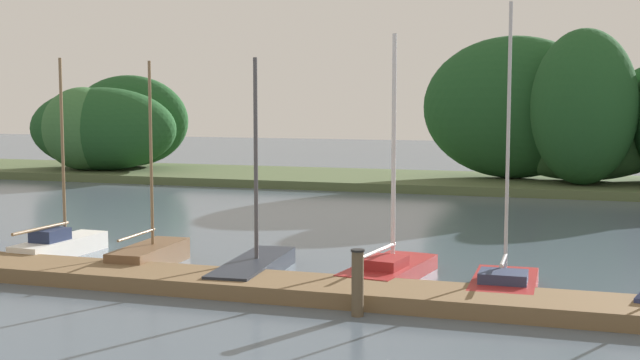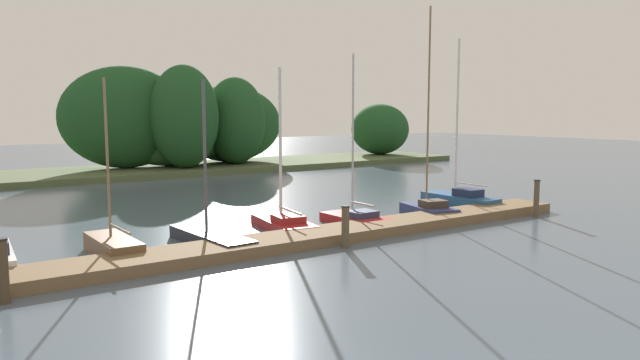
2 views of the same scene
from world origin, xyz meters
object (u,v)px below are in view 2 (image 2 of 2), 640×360
object	(u,v)px
sailboat_4	(112,245)
mooring_piling_2	(345,226)
sailboat_6	(283,221)
mooring_piling_1	(3,271)
mooring_piling_3	(536,198)
sailboat_8	(428,207)
sailboat_9	(458,198)
sailboat_7	(355,217)
sailboat_5	(208,236)

from	to	relation	value
sailboat_4	mooring_piling_2	distance (m)	7.09
sailboat_6	mooring_piling_1	xyz separation A→B (m)	(-9.36, -3.54, 0.45)
mooring_piling_2	mooring_piling_3	size ratio (longest dim) A/B	0.89
sailboat_8	sailboat_9	size ratio (longest dim) A/B	1.13
sailboat_4	sailboat_7	bearing A→B (deg)	-93.71
sailboat_7	mooring_piling_3	xyz separation A→B (m)	(7.09, -2.94, 0.49)
sailboat_6	sailboat_8	bearing A→B (deg)	-90.93
sailboat_6	sailboat_8	world-z (taller)	sailboat_8
mooring_piling_2	sailboat_9	bearing A→B (deg)	21.34
sailboat_9	sailboat_7	bearing A→B (deg)	94.99
sailboat_5	sailboat_9	bearing A→B (deg)	-91.26
sailboat_7	sailboat_8	distance (m)	3.56
sailboat_6	sailboat_9	xyz separation A→B (m)	(9.20, -0.06, 0.10)
sailboat_4	sailboat_6	distance (m)	6.21
sailboat_9	sailboat_6	bearing A→B (deg)	88.82
sailboat_8	sailboat_6	bearing A→B (deg)	93.38
mooring_piling_3	sailboat_5	bearing A→B (deg)	167.23
sailboat_5	sailboat_9	size ratio (longest dim) A/B	0.71
sailboat_6	mooring_piling_1	world-z (taller)	sailboat_6
sailboat_6	mooring_piling_1	size ratio (longest dim) A/B	3.93
sailboat_6	mooring_piling_3	world-z (taller)	sailboat_6
mooring_piling_1	sailboat_8	bearing A→B (deg)	9.02
sailboat_9	mooring_piling_3	bearing A→B (deg)	-170.48
sailboat_8	mooring_piling_2	distance (m)	6.65
sailboat_8	mooring_piling_3	xyz separation A→B (m)	(3.55, -2.60, 0.40)
sailboat_4	sailboat_8	bearing A→B (deg)	-94.80
mooring_piling_1	sailboat_4	bearing A→B (deg)	44.31
sailboat_9	mooring_piling_2	xyz separation A→B (m)	(-9.04, -3.53, 0.28)
sailboat_8	mooring_piling_2	size ratio (longest dim) A/B	6.27
sailboat_5	mooring_piling_3	bearing A→B (deg)	-106.96
sailboat_5	mooring_piling_3	world-z (taller)	sailboat_5
mooring_piling_1	mooring_piling_2	size ratio (longest dim) A/B	1.11
sailboat_9	mooring_piling_2	world-z (taller)	sailboat_9
mooring_piling_3	sailboat_6	bearing A→B (deg)	159.67
sailboat_5	sailboat_6	world-z (taller)	sailboat_6
sailboat_7	mooring_piling_1	size ratio (longest dim) A/B	4.31
sailboat_7	sailboat_9	xyz separation A→B (m)	(6.43, 0.66, 0.12)
mooring_piling_2	sailboat_7	bearing A→B (deg)	47.83
sailboat_4	sailboat_7	size ratio (longest dim) A/B	0.82
sailboat_7	sailboat_9	bearing A→B (deg)	-85.32
sailboat_5	sailboat_6	distance (m)	3.29
sailboat_5	mooring_piling_1	bearing A→B (deg)	110.68
sailboat_6	sailboat_8	distance (m)	6.39
sailboat_9	mooring_piling_2	distance (m)	9.71
mooring_piling_1	sailboat_6	bearing A→B (deg)	20.72
sailboat_6	mooring_piling_1	bearing A→B (deg)	119.31
sailboat_6	sailboat_8	size ratio (longest dim) A/B	0.69
sailboat_5	sailboat_7	size ratio (longest dim) A/B	0.83
mooring_piling_2	mooring_piling_3	bearing A→B (deg)	-0.39
sailboat_7	sailboat_8	bearing A→B (deg)	-96.70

